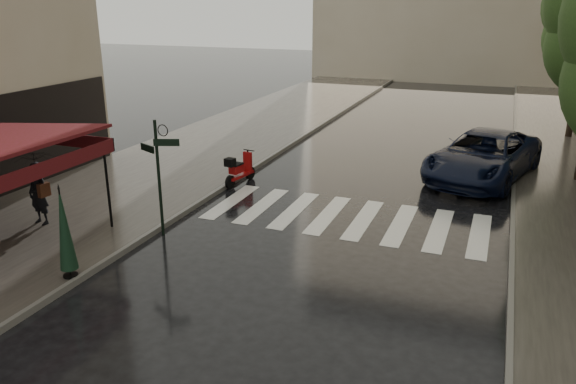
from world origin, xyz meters
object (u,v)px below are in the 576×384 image
Objects in this scene: parasol_back at (64,229)px; scooter at (239,170)px; parked_car at (483,156)px; pedestrian_with_umbrella at (34,165)px.

scooter is at bearing 86.72° from parasol_back.
scooter is 0.28× the size of parked_car.
pedestrian_with_umbrella is 1.53× the size of scooter.
parasol_back is (-8.03, -11.28, 0.43)m from parked_car.
pedestrian_with_umbrella is 6.49m from scooter.
pedestrian_with_umbrella is 14.25m from parked_car.
parasol_back is (-0.44, -7.63, 0.75)m from scooter.
pedestrian_with_umbrella is at bearing 142.71° from parasol_back.
pedestrian_with_umbrella is 0.42× the size of parked_car.
pedestrian_with_umbrella reaches higher than scooter.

